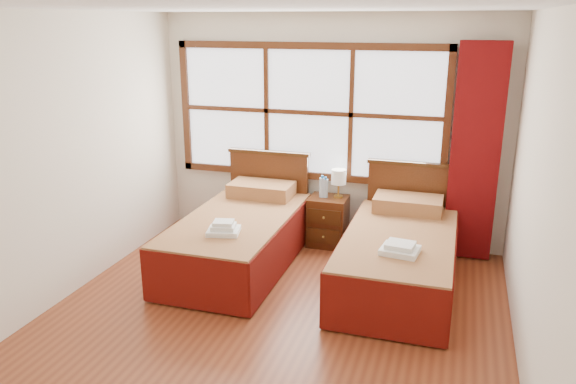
% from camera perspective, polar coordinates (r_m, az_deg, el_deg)
% --- Properties ---
extents(floor, '(4.50, 4.50, 0.00)m').
position_cam_1_polar(floor, '(4.91, -2.26, -13.75)').
color(floor, brown).
rests_on(floor, ground).
extents(ceiling, '(4.50, 4.50, 0.00)m').
position_cam_1_polar(ceiling, '(4.21, -2.69, 18.25)').
color(ceiling, white).
rests_on(ceiling, wall_back).
extents(wall_back, '(4.00, 0.00, 4.00)m').
position_cam_1_polar(wall_back, '(6.49, 4.28, 6.27)').
color(wall_back, silver).
rests_on(wall_back, floor).
extents(wall_left, '(0.00, 4.50, 4.50)m').
position_cam_1_polar(wall_left, '(5.38, -22.97, 2.68)').
color(wall_left, silver).
rests_on(wall_left, floor).
extents(wall_right, '(0.00, 4.50, 4.50)m').
position_cam_1_polar(wall_right, '(4.18, 24.32, -1.34)').
color(wall_right, silver).
rests_on(wall_right, floor).
extents(window, '(3.16, 0.06, 1.56)m').
position_cam_1_polar(window, '(6.48, 2.07, 8.08)').
color(window, white).
rests_on(window, wall_back).
extents(curtain, '(0.50, 0.16, 2.30)m').
position_cam_1_polar(curtain, '(6.22, 18.48, 3.73)').
color(curtain, maroon).
rests_on(curtain, wall_back).
extents(bed_left, '(1.07, 2.09, 1.04)m').
position_cam_1_polar(bed_left, '(6.00, -4.88, -4.45)').
color(bed_left, '#3D210C').
rests_on(bed_left, floor).
extents(bed_right, '(1.05, 2.07, 1.02)m').
position_cam_1_polar(bed_right, '(5.63, 11.22, -6.28)').
color(bed_right, '#3D210C').
rests_on(bed_right, floor).
extents(nightstand, '(0.43, 0.43, 0.57)m').
position_cam_1_polar(nightstand, '(6.51, 4.07, -2.97)').
color(nightstand, '#4B2410').
rests_on(nightstand, floor).
extents(towels_left, '(0.35, 0.32, 0.13)m').
position_cam_1_polar(towels_left, '(5.41, -6.56, -3.70)').
color(towels_left, white).
rests_on(towels_left, bed_left).
extents(towels_right, '(0.35, 0.32, 0.10)m').
position_cam_1_polar(towels_right, '(5.05, 11.31, -5.66)').
color(towels_right, white).
rests_on(towels_right, bed_right).
extents(lamp, '(0.17, 0.17, 0.33)m').
position_cam_1_polar(lamp, '(6.37, 5.17, 1.46)').
color(lamp, gold).
rests_on(lamp, nightstand).
extents(bottle_near, '(0.07, 0.07, 0.26)m').
position_cam_1_polar(bottle_near, '(6.40, 3.49, 0.49)').
color(bottle_near, '#A3BBD2').
rests_on(bottle_near, nightstand).
extents(bottle_far, '(0.06, 0.06, 0.24)m').
position_cam_1_polar(bottle_far, '(6.39, 3.81, 0.41)').
color(bottle_far, '#A3BBD2').
rests_on(bottle_far, nightstand).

